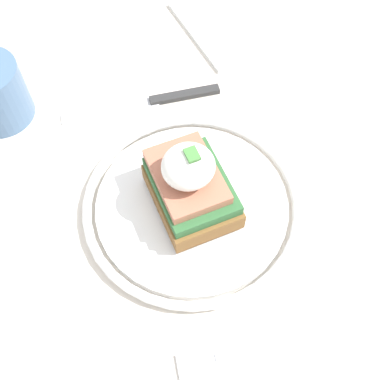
{
  "coord_description": "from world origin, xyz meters",
  "views": [
    {
      "loc": [
        -0.24,
        0.09,
        1.21
      ],
      "look_at": [
        -0.01,
        -0.01,
        0.78
      ],
      "focal_mm": 45.0,
      "sensor_mm": 36.0,
      "label": 1
    }
  ],
  "objects_px": {
    "sandwich": "(190,185)",
    "fork": "(252,352)",
    "napkin": "(228,24)",
    "plate": "(192,205)",
    "knife": "(154,101)"
  },
  "relations": [
    {
      "from": "sandwich",
      "to": "napkin",
      "type": "relative_size",
      "value": 0.67
    },
    {
      "from": "napkin",
      "to": "sandwich",
      "type": "bearing_deg",
      "value": 146.85
    },
    {
      "from": "sandwich",
      "to": "fork",
      "type": "height_order",
      "value": "sandwich"
    },
    {
      "from": "knife",
      "to": "plate",
      "type": "bearing_deg",
      "value": 174.41
    },
    {
      "from": "sandwich",
      "to": "fork",
      "type": "bearing_deg",
      "value": 177.33
    },
    {
      "from": "sandwich",
      "to": "napkin",
      "type": "distance_m",
      "value": 0.3
    },
    {
      "from": "napkin",
      "to": "plate",
      "type": "bearing_deg",
      "value": 147.2
    },
    {
      "from": "plate",
      "to": "fork",
      "type": "relative_size",
      "value": 1.5
    },
    {
      "from": "plate",
      "to": "sandwich",
      "type": "xyz_separation_m",
      "value": [
        0.0,
        0.0,
        0.04
      ]
    },
    {
      "from": "fork",
      "to": "napkin",
      "type": "height_order",
      "value": "napkin"
    },
    {
      "from": "fork",
      "to": "napkin",
      "type": "distance_m",
      "value": 0.45
    },
    {
      "from": "sandwich",
      "to": "knife",
      "type": "height_order",
      "value": "sandwich"
    },
    {
      "from": "plate",
      "to": "knife",
      "type": "relative_size",
      "value": 1.18
    },
    {
      "from": "fork",
      "to": "sandwich",
      "type": "bearing_deg",
      "value": -2.67
    },
    {
      "from": "plate",
      "to": "knife",
      "type": "height_order",
      "value": "plate"
    }
  ]
}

